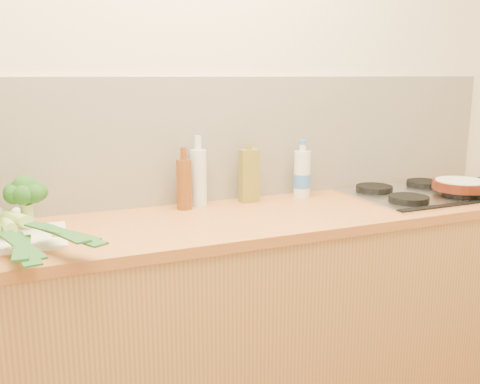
{
  "coord_description": "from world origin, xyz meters",
  "views": [
    {
      "loc": [
        -0.67,
        -0.69,
        1.45
      ],
      "look_at": [
        0.09,
        1.1,
        1.02
      ],
      "focal_mm": 40.0,
      "sensor_mm": 36.0,
      "label": 1
    }
  ],
  "objects": [
    {
      "name": "room_shell",
      "position": [
        0.0,
        1.49,
        1.17
      ],
      "size": [
        3.5,
        3.5,
        3.5
      ],
      "color": "beige",
      "rests_on": "ground"
    },
    {
      "name": "counter",
      "position": [
        0.0,
        1.2,
        0.45
      ],
      "size": [
        3.2,
        0.62,
        0.9
      ],
      "color": "#B38A4A",
      "rests_on": "ground"
    },
    {
      "name": "gas_hob",
      "position": [
        1.02,
        1.2,
        0.91
      ],
      "size": [
        0.58,
        0.5,
        0.04
      ],
      "color": "silver",
      "rests_on": "counter"
    },
    {
      "name": "chopping_board",
      "position": [
        -0.74,
        1.2,
        0.91
      ],
      "size": [
        0.43,
        0.33,
        0.01
      ],
      "primitive_type": "cube",
      "rotation": [
        0.0,
        0.0,
        -0.06
      ],
      "color": "white",
      "rests_on": "counter"
    },
    {
      "name": "broccoli_right",
      "position": [
        -0.65,
        1.29,
        1.04
      ],
      "size": [
        0.15,
        0.15,
        0.19
      ],
      "color": "#A1BC6D",
      "rests_on": "chopping_board"
    },
    {
      "name": "leek_mid",
      "position": [
        -0.7,
        1.13,
        0.95
      ],
      "size": [
        0.14,
        0.64,
        0.04
      ],
      "rotation": [
        0.0,
        0.0,
        0.13
      ],
      "color": "white",
      "rests_on": "chopping_board"
    },
    {
      "name": "leek_back",
      "position": [
        -0.65,
        1.15,
        0.97
      ],
      "size": [
        0.34,
        0.59,
        0.04
      ],
      "rotation": [
        0.0,
        0.0,
        0.48
      ],
      "color": "white",
      "rests_on": "chopping_board"
    },
    {
      "name": "skillet",
      "position": [
        1.18,
        1.1,
        0.96
      ],
      "size": [
        0.35,
        0.25,
        0.04
      ],
      "rotation": [
        0.0,
        0.0,
        0.37
      ],
      "color": "#4A180C",
      "rests_on": "gas_hob"
    },
    {
      "name": "oil_tin",
      "position": [
        0.26,
        1.4,
        1.02
      ],
      "size": [
        0.08,
        0.05,
        0.26
      ],
      "color": "olive",
      "rests_on": "counter"
    },
    {
      "name": "glass_bottle",
      "position": [
        0.04,
        1.43,
        1.03
      ],
      "size": [
        0.07,
        0.07,
        0.3
      ],
      "color": "silver",
      "rests_on": "counter"
    },
    {
      "name": "amber_bottle",
      "position": [
        -0.04,
        1.39,
        1.01
      ],
      "size": [
        0.06,
        0.06,
        0.26
      ],
      "color": "brown",
      "rests_on": "counter"
    },
    {
      "name": "water_bottle",
      "position": [
        0.53,
        1.4,
        1.0
      ],
      "size": [
        0.08,
        0.08,
        0.24
      ],
      "color": "silver",
      "rests_on": "counter"
    }
  ]
}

